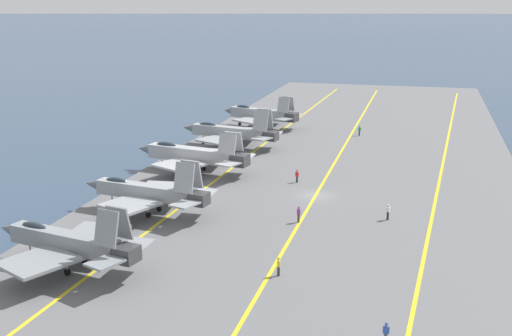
{
  "coord_description": "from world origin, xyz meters",
  "views": [
    {
      "loc": [
        -74.41,
        -12.11,
        23.86
      ],
      "look_at": [
        1.77,
        8.02,
        2.9
      ],
      "focal_mm": 45.0,
      "sensor_mm": 36.0,
      "label": 1
    }
  ],
  "objects_px": {
    "parked_jet_third": "(193,155)",
    "crew_white_vest": "(388,211)",
    "crew_yellow_vest": "(279,265)",
    "crew_blue_vest": "(386,333)",
    "parked_jet_nearest": "(68,242)",
    "parked_jet_fifth": "(261,114)",
    "crew_red_vest": "(297,175)",
    "crew_green_vest": "(359,130)",
    "parked_jet_fourth": "(231,132)",
    "parked_jet_second": "(147,192)",
    "crew_purple_vest": "(299,214)"
  },
  "relations": [
    {
      "from": "parked_jet_fifth",
      "to": "crew_green_vest",
      "type": "relative_size",
      "value": 8.7
    },
    {
      "from": "parked_jet_nearest",
      "to": "crew_red_vest",
      "type": "height_order",
      "value": "parked_jet_nearest"
    },
    {
      "from": "parked_jet_second",
      "to": "crew_green_vest",
      "type": "distance_m",
      "value": 51.82
    },
    {
      "from": "parked_jet_third",
      "to": "crew_red_vest",
      "type": "bearing_deg",
      "value": -95.32
    },
    {
      "from": "crew_blue_vest",
      "to": "crew_red_vest",
      "type": "bearing_deg",
      "value": 19.9
    },
    {
      "from": "parked_jet_fourth",
      "to": "crew_yellow_vest",
      "type": "relative_size",
      "value": 9.77
    },
    {
      "from": "parked_jet_third",
      "to": "parked_jet_fourth",
      "type": "distance_m",
      "value": 16.43
    },
    {
      "from": "crew_blue_vest",
      "to": "crew_white_vest",
      "type": "height_order",
      "value": "crew_white_vest"
    },
    {
      "from": "crew_blue_vest",
      "to": "parked_jet_second",
      "type": "bearing_deg",
      "value": 51.62
    },
    {
      "from": "crew_blue_vest",
      "to": "crew_white_vest",
      "type": "relative_size",
      "value": 1.0
    },
    {
      "from": "parked_jet_nearest",
      "to": "crew_blue_vest",
      "type": "height_order",
      "value": "parked_jet_nearest"
    },
    {
      "from": "parked_jet_nearest",
      "to": "parked_jet_second",
      "type": "bearing_deg",
      "value": -1.66
    },
    {
      "from": "parked_jet_nearest",
      "to": "crew_yellow_vest",
      "type": "height_order",
      "value": "parked_jet_nearest"
    },
    {
      "from": "parked_jet_nearest",
      "to": "crew_blue_vest",
      "type": "bearing_deg",
      "value": -102.04
    },
    {
      "from": "crew_blue_vest",
      "to": "parked_jet_third",
      "type": "bearing_deg",
      "value": 35.95
    },
    {
      "from": "crew_yellow_vest",
      "to": "crew_green_vest",
      "type": "xyz_separation_m",
      "value": [
        60.9,
        -0.67,
        0.03
      ]
    },
    {
      "from": "parked_jet_nearest",
      "to": "crew_purple_vest",
      "type": "distance_m",
      "value": 24.59
    },
    {
      "from": "parked_jet_nearest",
      "to": "crew_red_vest",
      "type": "distance_m",
      "value": 35.54
    },
    {
      "from": "parked_jet_second",
      "to": "crew_purple_vest",
      "type": "height_order",
      "value": "parked_jet_second"
    },
    {
      "from": "parked_jet_nearest",
      "to": "crew_green_vest",
      "type": "xyz_separation_m",
      "value": [
        64.27,
        -19.01,
        -1.61
      ]
    },
    {
      "from": "parked_jet_third",
      "to": "crew_white_vest",
      "type": "xyz_separation_m",
      "value": [
        -13.32,
        -27.46,
        -1.51
      ]
    },
    {
      "from": "parked_jet_third",
      "to": "parked_jet_second",
      "type": "bearing_deg",
      "value": -175.86
    },
    {
      "from": "crew_yellow_vest",
      "to": "crew_red_vest",
      "type": "xyz_separation_m",
      "value": [
        29.18,
        4.17,
        -0.03
      ]
    },
    {
      "from": "crew_white_vest",
      "to": "parked_jet_fifth",
      "type": "bearing_deg",
      "value": 29.5
    },
    {
      "from": "parked_jet_fourth",
      "to": "crew_blue_vest",
      "type": "bearing_deg",
      "value": -153.23
    },
    {
      "from": "crew_red_vest",
      "to": "crew_yellow_vest",
      "type": "bearing_deg",
      "value": -171.86
    },
    {
      "from": "parked_jet_third",
      "to": "parked_jet_fifth",
      "type": "height_order",
      "value": "parked_jet_fifth"
    },
    {
      "from": "parked_jet_nearest",
      "to": "crew_red_vest",
      "type": "bearing_deg",
      "value": -23.51
    },
    {
      "from": "crew_green_vest",
      "to": "crew_yellow_vest",
      "type": "bearing_deg",
      "value": 179.37
    },
    {
      "from": "crew_red_vest",
      "to": "crew_blue_vest",
      "type": "xyz_separation_m",
      "value": [
        -38.55,
        -13.96,
        0.03
      ]
    },
    {
      "from": "parked_jet_fourth",
      "to": "crew_yellow_vest",
      "type": "xyz_separation_m",
      "value": [
        -47.0,
        -18.65,
        -1.45
      ]
    },
    {
      "from": "parked_jet_third",
      "to": "crew_white_vest",
      "type": "relative_size",
      "value": 9.97
    },
    {
      "from": "crew_yellow_vest",
      "to": "crew_green_vest",
      "type": "height_order",
      "value": "crew_green_vest"
    },
    {
      "from": "crew_red_vest",
      "to": "crew_white_vest",
      "type": "distance_m",
      "value": 17.24
    },
    {
      "from": "crew_green_vest",
      "to": "parked_jet_second",
      "type": "bearing_deg",
      "value": 159.02
    },
    {
      "from": "parked_jet_fourth",
      "to": "crew_yellow_vest",
      "type": "bearing_deg",
      "value": -158.36
    },
    {
      "from": "parked_jet_nearest",
      "to": "crew_purple_vest",
      "type": "xyz_separation_m",
      "value": [
        17.34,
        -17.36,
        -1.61
      ]
    },
    {
      "from": "parked_jet_fourth",
      "to": "crew_blue_vest",
      "type": "distance_m",
      "value": 63.15
    },
    {
      "from": "parked_jet_nearest",
      "to": "parked_jet_third",
      "type": "distance_m",
      "value": 33.96
    },
    {
      "from": "parked_jet_second",
      "to": "parked_jet_fifth",
      "type": "xyz_separation_m",
      "value": [
        51.09,
        0.08,
        -0.03
      ]
    },
    {
      "from": "crew_purple_vest",
      "to": "crew_green_vest",
      "type": "xyz_separation_m",
      "value": [
        46.93,
        -1.64,
        -0.0
      ]
    },
    {
      "from": "crew_yellow_vest",
      "to": "crew_blue_vest",
      "type": "relative_size",
      "value": 1.0
    },
    {
      "from": "crew_red_vest",
      "to": "crew_white_vest",
      "type": "xyz_separation_m",
      "value": [
        -11.93,
        -12.45,
        0.03
      ]
    },
    {
      "from": "crew_red_vest",
      "to": "crew_blue_vest",
      "type": "bearing_deg",
      "value": -160.1
    },
    {
      "from": "parked_jet_nearest",
      "to": "parked_jet_fifth",
      "type": "relative_size",
      "value": 0.99
    },
    {
      "from": "crew_yellow_vest",
      "to": "parked_jet_third",
      "type": "bearing_deg",
      "value": 32.1
    },
    {
      "from": "parked_jet_nearest",
      "to": "parked_jet_fifth",
      "type": "height_order",
      "value": "parked_jet_nearest"
    },
    {
      "from": "crew_purple_vest",
      "to": "parked_jet_fifth",
      "type": "bearing_deg",
      "value": 18.88
    },
    {
      "from": "parked_jet_third",
      "to": "crew_white_vest",
      "type": "bearing_deg",
      "value": -115.88
    },
    {
      "from": "parked_jet_fifth",
      "to": "parked_jet_third",
      "type": "bearing_deg",
      "value": 177.87
    }
  ]
}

